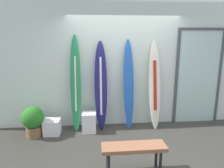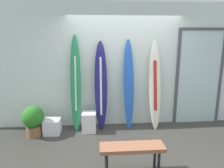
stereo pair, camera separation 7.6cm
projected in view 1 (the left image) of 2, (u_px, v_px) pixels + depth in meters
ground at (132, 150)px, 3.97m from camera, size 8.00×8.00×0.04m
wall_back at (123, 65)px, 4.92m from camera, size 7.20×0.20×2.80m
surfboard_emerald at (76, 85)px, 4.60m from camera, size 0.24×0.35×2.11m
surfboard_navy at (101, 87)px, 4.68m from camera, size 0.28×0.32×1.97m
surfboard_cobalt at (129, 85)px, 4.74m from camera, size 0.25×0.32×2.00m
surfboard_ivory at (155, 86)px, 4.76m from camera, size 0.29×0.39×1.97m
display_block_left at (52, 127)px, 4.56m from camera, size 0.35×0.35×0.32m
display_block_center at (89, 122)px, 4.65m from camera, size 0.31×0.31×0.43m
glass_door at (198, 75)px, 5.02m from camera, size 1.11×0.06×2.25m
potted_plant at (33, 120)px, 4.39m from camera, size 0.46×0.46×0.66m
bench at (134, 149)px, 3.22m from camera, size 0.98×0.30×0.46m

